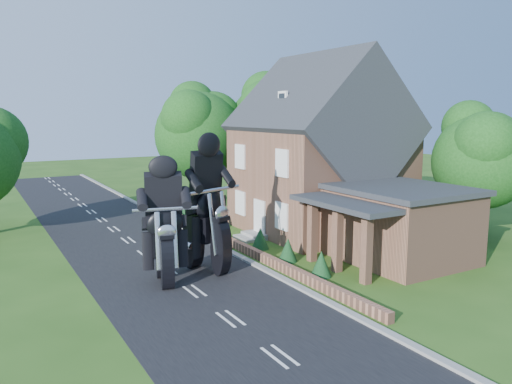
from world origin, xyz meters
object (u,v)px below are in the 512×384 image
motorcycle_follow (165,265)px  motorcycle_lead (207,251)px  garden_wall (233,243)px  house (320,156)px  annex (398,222)px

motorcycle_follow → motorcycle_lead: bearing=-150.5°
garden_wall → motorcycle_lead: bearing=-133.4°
garden_wall → motorcycle_follow: (-4.94, -3.61, 0.57)m
motorcycle_follow → house: bearing=-144.3°
garden_wall → motorcycle_follow: 6.14m
garden_wall → house: 7.52m
annex → motorcycle_lead: annex is taller
annex → garden_wall: bearing=133.8°
motorcycle_lead → motorcycle_follow: 2.20m
garden_wall → motorcycle_follow: motorcycle_follow is taller
annex → motorcycle_lead: (-8.40, 2.81, -0.87)m
annex → motorcycle_lead: size_ratio=3.67×
garden_wall → motorcycle_lead: size_ratio=11.44×
house → annex: size_ratio=1.45×
house → annex: (-0.62, -6.80, -2.58)m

